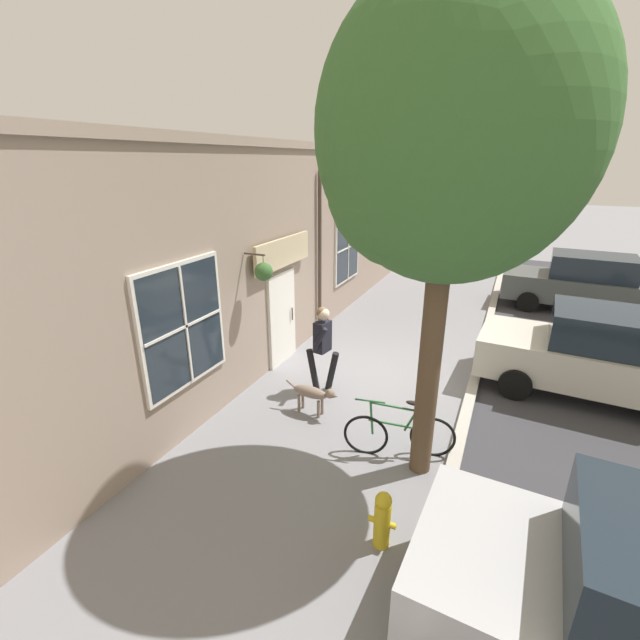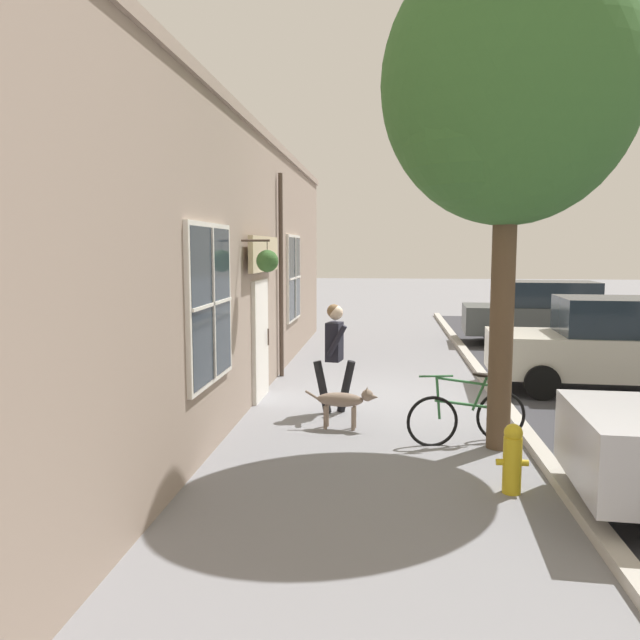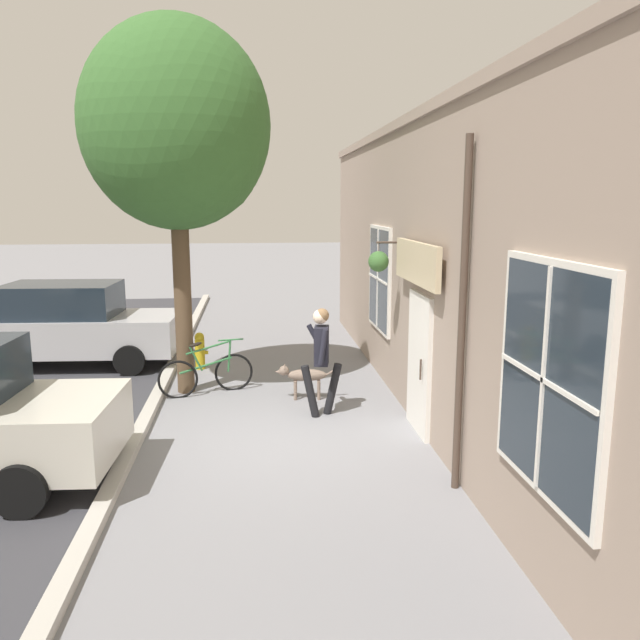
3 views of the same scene
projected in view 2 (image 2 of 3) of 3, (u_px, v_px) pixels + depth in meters
The scene contains 9 objects.
ground_plane at pixel (383, 399), 10.97m from camera, with size 90.00×90.00×0.00m, color gray.
storefront_facade at pixel (251, 263), 10.95m from camera, with size 0.95×18.00×4.77m.
pedestrian_walking at pixel (335, 347), 9.97m from camera, with size 0.70×0.60×1.77m.
dog_on_leash at pixel (344, 401), 9.15m from camera, with size 1.09×0.29×0.63m.
street_tree_by_curb at pixel (503, 94), 7.77m from camera, with size 3.22×2.90×6.47m.
leaning_bicycle at pixel (467, 415), 8.49m from camera, with size 1.67×0.56×1.00m.
parked_car_mid_block at pixel (613, 345), 11.47m from camera, with size 4.39×2.11×1.75m.
parked_car_far_end at pixel (546, 313), 17.12m from camera, with size 4.39×2.11×1.75m.
fire_hydrant at pixel (512, 458), 6.73m from camera, with size 0.34×0.20×0.77m.
Camera 2 is at (0.03, -10.79, 2.64)m, focal length 35.00 mm.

